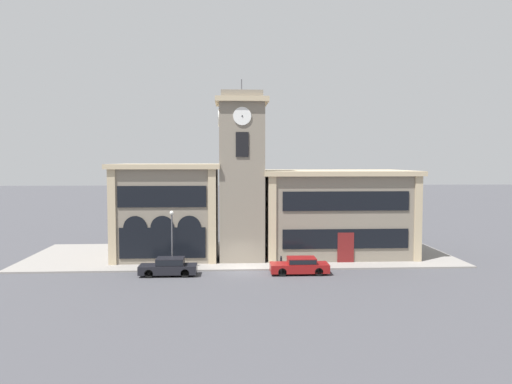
# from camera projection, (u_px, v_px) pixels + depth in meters

# --- Properties ---
(ground_plane) EXTENTS (300.00, 300.00, 0.00)m
(ground_plane) POSITION_uv_depth(u_px,v_px,m) (243.00, 271.00, 42.47)
(ground_plane) COLOR #424247
(sidewalk_kerb) EXTENTS (40.90, 13.85, 0.15)m
(sidewalk_kerb) POSITION_uv_depth(u_px,v_px,m) (241.00, 255.00, 49.36)
(sidewalk_kerb) COLOR gray
(sidewalk_kerb) RESTS_ON ground_plane
(clock_tower) EXTENTS (4.81, 4.81, 16.90)m
(clock_tower) POSITION_uv_depth(u_px,v_px,m) (242.00, 177.00, 46.52)
(clock_tower) COLOR gray
(clock_tower) RESTS_ON ground_plane
(town_hall_left_wing) EXTENTS (10.24, 10.04, 9.09)m
(town_hall_left_wing) POSITION_uv_depth(u_px,v_px,m) (169.00, 210.00, 48.91)
(town_hall_left_wing) COLOR gray
(town_hall_left_wing) RESTS_ON ground_plane
(town_hall_right_wing) EXTENTS (14.80, 10.04, 8.43)m
(town_hall_right_wing) POSITION_uv_depth(u_px,v_px,m) (335.00, 212.00, 49.85)
(town_hall_right_wing) COLOR gray
(town_hall_right_wing) RESTS_ON ground_plane
(parked_car_near) EXTENTS (4.67, 1.78, 1.47)m
(parked_car_near) POSITION_uv_depth(u_px,v_px,m) (169.00, 266.00, 40.75)
(parked_car_near) COLOR black
(parked_car_near) RESTS_ON ground_plane
(parked_car_mid) EXTENTS (4.84, 1.93, 1.38)m
(parked_car_mid) POSITION_uv_depth(u_px,v_px,m) (300.00, 265.00, 41.34)
(parked_car_mid) COLOR maroon
(parked_car_mid) RESTS_ON ground_plane
(street_lamp) EXTENTS (0.36, 0.36, 5.01)m
(street_lamp) POSITION_uv_depth(u_px,v_px,m) (172.00, 230.00, 42.24)
(street_lamp) COLOR #4C4C51
(street_lamp) RESTS_ON sidewalk_kerb
(bollard) EXTENTS (0.18, 0.18, 1.06)m
(bollard) POSITION_uv_depth(u_px,v_px,m) (281.00, 262.00, 42.90)
(bollard) COLOR black
(bollard) RESTS_ON sidewalk_kerb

